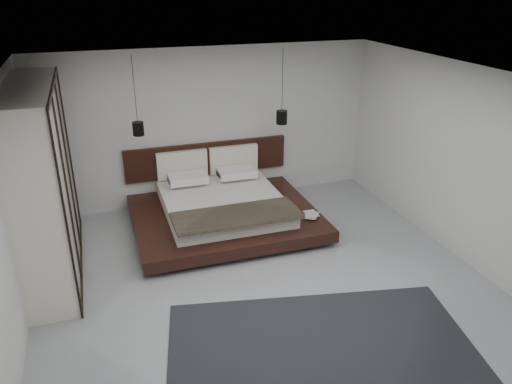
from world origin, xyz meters
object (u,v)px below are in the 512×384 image
object	(u,v)px
pendant_right	(282,117)
wardrobe	(43,183)
rug	(327,362)
lattice_screen	(30,159)
bed	(223,207)
pendant_left	(138,128)

from	to	relation	value
pendant_right	wardrobe	size ratio (longest dim) A/B	0.48
pendant_right	rug	xyz separation A→B (m)	(-1.01, -4.09, -1.62)
lattice_screen	pendant_right	distance (m)	4.11
bed	pendant_left	world-z (taller)	pendant_left
pendant_left	rug	size ratio (longest dim) A/B	0.37
bed	wardrobe	distance (m)	2.88
lattice_screen	rug	size ratio (longest dim) A/B	0.75
pendant_left	rug	xyz separation A→B (m)	(1.44, -4.09, -1.64)
pendant_left	pendant_right	world-z (taller)	same
pendant_right	rug	world-z (taller)	pendant_right
wardrobe	lattice_screen	bearing A→B (deg)	102.22
wardrobe	pendant_right	bearing A→B (deg)	15.95
wardrobe	bed	bearing A→B (deg)	13.13
lattice_screen	pendant_left	size ratio (longest dim) A/B	2.06
rug	pendant_left	bearing A→B (deg)	109.42
bed	pendant_right	bearing A→B (deg)	21.73
lattice_screen	pendant_left	bearing A→B (deg)	-2.14
bed	pendant_left	bearing A→B (deg)	158.27
lattice_screen	rug	xyz separation A→B (m)	(3.09, -4.15, -1.29)
rug	lattice_screen	bearing A→B (deg)	126.71
lattice_screen	wardrobe	xyz separation A→B (m)	(0.25, -1.16, 0.02)
pendant_left	wardrobe	bearing A→B (deg)	-141.89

